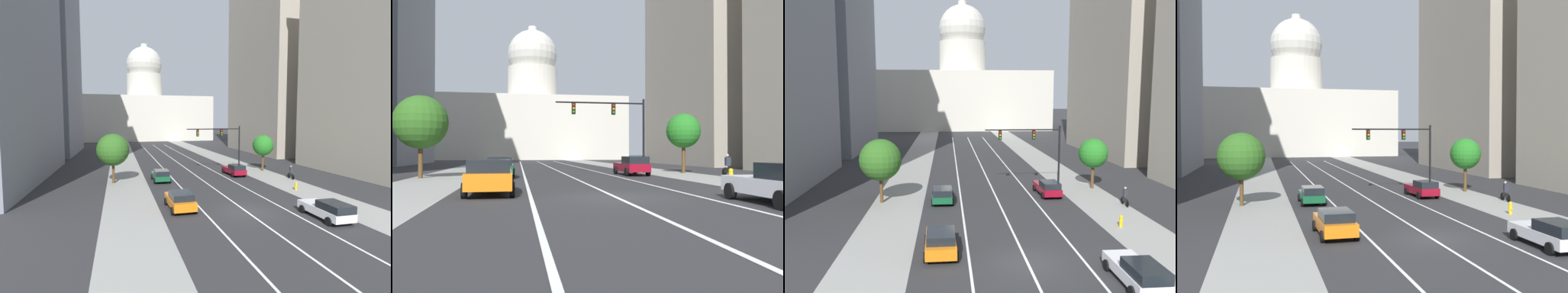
% 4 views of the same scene
% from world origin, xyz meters
% --- Properties ---
extents(ground_plane, '(400.00, 400.00, 0.00)m').
position_xyz_m(ground_plane, '(0.00, 40.00, 0.00)').
color(ground_plane, '#2B2B2D').
extents(sidewalk_left, '(4.62, 130.00, 0.01)m').
position_xyz_m(sidewalk_left, '(-9.16, 35.00, 0.01)').
color(sidewalk_left, gray).
rests_on(sidewalk_left, ground).
extents(sidewalk_right, '(4.62, 130.00, 0.01)m').
position_xyz_m(sidewalk_right, '(9.16, 35.00, 0.01)').
color(sidewalk_right, gray).
rests_on(sidewalk_right, ground).
extents(lane_stripe_left, '(0.16, 90.00, 0.01)m').
position_xyz_m(lane_stripe_left, '(-3.42, 25.00, 0.01)').
color(lane_stripe_left, white).
rests_on(lane_stripe_left, ground).
extents(lane_stripe_center, '(0.16, 90.00, 0.01)m').
position_xyz_m(lane_stripe_center, '(0.00, 25.00, 0.01)').
color(lane_stripe_center, white).
rests_on(lane_stripe_center, ground).
extents(lane_stripe_right, '(0.16, 90.00, 0.01)m').
position_xyz_m(lane_stripe_right, '(3.42, 25.00, 0.01)').
color(lane_stripe_right, white).
rests_on(lane_stripe_right, ground).
extents(capitol_building, '(47.08, 23.81, 35.75)m').
position_xyz_m(capitol_building, '(0.00, 96.34, 10.98)').
color(capitol_building, beige).
rests_on(capitol_building, ground).
extents(car_orange, '(2.17, 4.50, 1.53)m').
position_xyz_m(car_orange, '(-5.13, 1.91, 0.81)').
color(car_orange, orange).
rests_on(car_orange, ground).
extents(car_green, '(1.99, 4.35, 1.51)m').
position_xyz_m(car_green, '(-5.14, 13.99, 0.79)').
color(car_green, '#14512D').
rests_on(car_green, ground).
extents(car_crimson, '(2.07, 4.81, 1.52)m').
position_xyz_m(car_crimson, '(5.15, 15.86, 0.78)').
color(car_crimson, maroon).
rests_on(car_crimson, ground).
extents(car_white, '(1.98, 4.72, 1.48)m').
position_xyz_m(car_white, '(5.14, -3.38, 0.78)').
color(car_white, silver).
rests_on(car_white, ground).
extents(traffic_signal_mast, '(7.98, 0.39, 6.60)m').
position_xyz_m(traffic_signal_mast, '(4.63, 19.22, 4.81)').
color(traffic_signal_mast, black).
rests_on(traffic_signal_mast, ground).
extents(fire_hydrant, '(0.26, 0.35, 0.91)m').
position_xyz_m(fire_hydrant, '(8.27, 5.88, 0.46)').
color(fire_hydrant, yellow).
rests_on(fire_hydrant, ground).
extents(cyclist, '(0.37, 1.70, 1.72)m').
position_xyz_m(cyclist, '(11.10, 11.54, 0.85)').
color(cyclist, black).
rests_on(cyclist, ground).
extents(street_tree_near_right, '(3.06, 3.06, 5.29)m').
position_xyz_m(street_tree_near_right, '(10.57, 18.43, 3.74)').
color(street_tree_near_right, '#51381E').
rests_on(street_tree_near_right, ground).
extents(street_tree_mid_left, '(3.80, 3.80, 5.88)m').
position_xyz_m(street_tree_mid_left, '(-10.71, 14.41, 3.97)').
color(street_tree_mid_left, '#51381E').
rests_on(street_tree_mid_left, ground).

